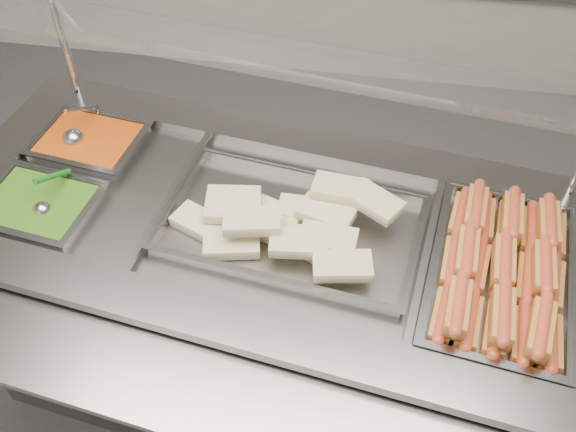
# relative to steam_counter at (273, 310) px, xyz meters

# --- Properties ---
(steam_counter) EXTENTS (2.07, 1.14, 0.94)m
(steam_counter) POSITION_rel_steam_counter_xyz_m (0.00, 0.00, 0.00)
(steam_counter) COLOR slate
(steam_counter) RESTS_ON ground
(tray_rail) EXTENTS (1.90, 0.65, 0.05)m
(tray_rail) POSITION_rel_steam_counter_xyz_m (-0.08, -0.53, 0.42)
(tray_rail) COLOR gray
(tray_rail) RESTS_ON steam_counter
(sneeze_guard) EXTENTS (1.75, 0.55, 0.46)m
(sneeze_guard) POSITION_rel_steam_counter_xyz_m (0.03, 0.23, 0.85)
(sneeze_guard) COLOR silver
(sneeze_guard) RESTS_ON steam_counter
(pan_hotdogs) EXTENTS (0.44, 0.62, 0.10)m
(pan_hotdogs) POSITION_rel_steam_counter_xyz_m (0.65, -0.09, 0.43)
(pan_hotdogs) COLOR gray
(pan_hotdogs) RESTS_ON steam_counter
(pan_wraps) EXTENTS (0.76, 0.52, 0.07)m
(pan_wraps) POSITION_rel_steam_counter_xyz_m (0.06, -0.01, 0.44)
(pan_wraps) COLOR gray
(pan_wraps) RESTS_ON steam_counter
(pan_beans) EXTENTS (0.35, 0.29, 0.10)m
(pan_beans) POSITION_rel_steam_counter_xyz_m (-0.65, 0.25, 0.43)
(pan_beans) COLOR gray
(pan_beans) RESTS_ON steam_counter
(pan_peas) EXTENTS (0.35, 0.29, 0.10)m
(pan_peas) POSITION_rel_steam_counter_xyz_m (-0.69, -0.05, 0.43)
(pan_peas) COLOR gray
(pan_peas) RESTS_ON steam_counter
(hotdogs_in_buns) EXTENTS (0.39, 0.58, 0.12)m
(hotdogs_in_buns) POSITION_rel_steam_counter_xyz_m (0.65, -0.10, 0.48)
(hotdogs_in_buns) COLOR #A15421
(hotdogs_in_buns) RESTS_ON pan_hotdogs
(tortilla_wraps) EXTENTS (0.67, 0.36, 0.10)m
(tortilla_wraps) POSITION_rel_steam_counter_xyz_m (0.06, -0.03, 0.49)
(tortilla_wraps) COLOR #C6BB85
(tortilla_wraps) RESTS_ON pan_wraps
(ladle) EXTENTS (0.07, 0.20, 0.15)m
(ladle) POSITION_rel_steam_counter_xyz_m (-0.69, 0.24, 0.48)
(ladle) COLOR #B9B9BE
(ladle) RESTS_ON pan_beans
(serving_spoon) EXTENTS (0.06, 0.19, 0.14)m
(serving_spoon) POSITION_rel_steam_counter_xyz_m (-0.66, -0.06, 0.48)
(serving_spoon) COLOR #B9B9BE
(serving_spoon) RESTS_ON pan_peas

